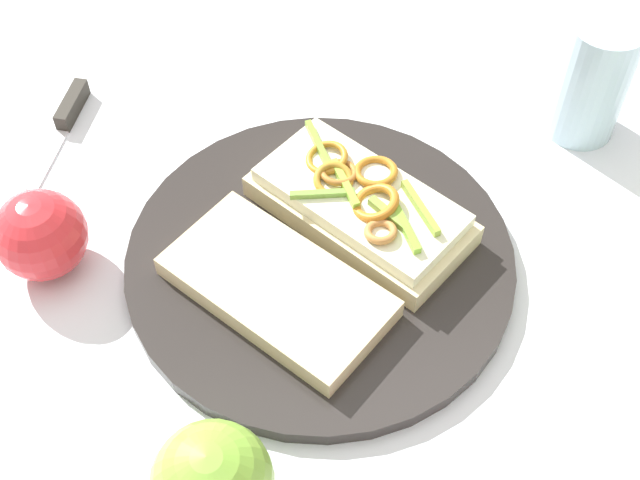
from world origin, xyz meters
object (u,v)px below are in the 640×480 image
Objects in this scene: drinking_glass at (592,79)px; knife at (67,116)px; bread_slice_side at (277,287)px; apple_3 at (41,235)px; plate at (320,260)px; sandwich at (360,204)px.

drinking_glass reaches higher than knife.
apple_3 is at bearing -153.30° from bread_slice_side.
bread_slice_side is (-0.04, -0.03, 0.02)m from plate.
drinking_glass reaches higher than apple_3.
knife is at bearing -164.37° from sandwich.
drinking_glass is 0.48m from knife.
bread_slice_side is at bearing -89.84° from sandwich.
bread_slice_side is at bearing -25.55° from apple_3.
drinking_glass is (0.49, 0.05, 0.02)m from apple_3.
sandwich is at bearing 36.01° from plate.
sandwich is at bearing -162.89° from drinking_glass.
bread_slice_side is 0.34m from drinking_glass.
knife is (0.02, 0.16, -0.03)m from apple_3.
sandwich reaches higher than bread_slice_side.
bread_slice_side is 2.38× the size of apple_3.
plate is 0.05m from bread_slice_side.
plate is 4.28× the size of apple_3.
plate is at bearing -89.68° from sandwich.
sandwich is at bearing 75.92° from knife.
plate is at bearing 66.19° from knife.
plate is 0.30m from drinking_glass.
sandwich is 1.15× the size of bread_slice_side.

